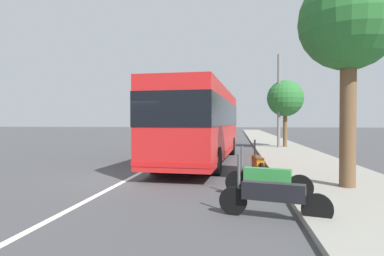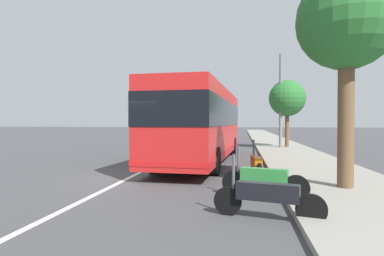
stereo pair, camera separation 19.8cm
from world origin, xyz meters
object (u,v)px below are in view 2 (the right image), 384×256
Objects in this scene: motorcycle_nearest_curb at (256,165)px; roadside_tree_mid_block at (287,99)px; motorcycle_mid_row at (267,196)px; car_behind_bus at (229,131)px; coach_bus at (202,122)px; car_far_distant at (227,135)px; roadside_tree_near_camera at (347,24)px; car_ahead_same_lane at (209,129)px; utility_pole at (281,102)px; motorcycle_far_end at (264,179)px; car_side_street at (196,131)px.

roadside_tree_mid_block reaches higher than motorcycle_nearest_curb.
car_behind_bus is (35.15, 2.20, 0.26)m from motorcycle_mid_row.
roadside_tree_mid_block is at bearing -27.08° from coach_bus.
car_behind_bus reaches higher than car_far_distant.
motorcycle_mid_row is 5.37m from roadside_tree_near_camera.
motorcycle_nearest_curb is at bearing -75.56° from motorcycle_mid_row.
motorcycle_nearest_curb is at bearing 4.99° from car_ahead_same_lane.
roadside_tree_mid_block is (-18.01, -4.86, 2.81)m from car_behind_bus.
coach_bus is at bearing 37.67° from roadside_tree_near_camera.
motorcycle_mid_row is at bearing 4.32° from car_ahead_same_lane.
car_far_distant is at bearing 40.05° from roadside_tree_mid_block.
coach_bus is at bearing 149.55° from roadside_tree_mid_block.
car_behind_bus is at bearing 0.94° from car_far_distant.
roadside_tree_near_camera reaches higher than car_ahead_same_lane.
car_far_distant is at bearing 178.99° from car_behind_bus.
motorcycle_mid_row is 4.54m from motorcycle_nearest_curb.
roadside_tree_mid_block is (-34.49, -9.10, 2.86)m from car_ahead_same_lane.
utility_pole is at bearing 0.37° from roadside_tree_near_camera.
motorcycle_far_end is 0.44× the size of car_behind_bus.
roadside_tree_near_camera reaches higher than coach_bus.
car_ahead_same_lane is at bearing -68.55° from motorcycle_mid_row.
car_side_street is 21.87m from roadside_tree_mid_block.
utility_pole reaches higher than car_ahead_same_lane.
car_side_street is at bearing 12.01° from coach_bus.
utility_pole reaches higher than motorcycle_mid_row.
motorcycle_far_end is at bearing -178.86° from car_behind_bus.
motorcycle_nearest_curb is 4.92m from roadside_tree_near_camera.
motorcycle_far_end is 15.88m from roadside_tree_mid_block.
car_ahead_same_lane is (51.63, 6.45, 0.21)m from motorcycle_mid_row.
car_behind_bus is at bearing 13.25° from utility_pole.
roadside_tree_near_camera is at bearing -139.18° from motorcycle_far_end.
car_ahead_same_lane is (47.09, 6.44, 0.20)m from motorcycle_nearest_curb.
utility_pole is at bearing -83.03° from motorcycle_mid_row.
roadside_tree_near_camera is 1.21× the size of roadside_tree_mid_block.
car_far_distant is 0.72× the size of roadside_tree_near_camera.
motorcycle_mid_row is 1.78m from motorcycle_far_end.
utility_pole is at bearing 11.02° from car_ahead_same_lane.
roadside_tree_near_camera reaches higher than car_side_street.
coach_bus is at bearing 11.47° from car_side_street.
car_ahead_same_lane reaches higher than motorcycle_nearest_curb.
motorcycle_far_end is 35.61m from car_side_street.
motorcycle_mid_row is 22.55m from car_far_distant.
motorcycle_far_end is 0.49× the size of car_side_street.
utility_pole is (7.97, -4.47, 1.39)m from coach_bus.
utility_pole reaches higher than car_far_distant.
roadside_tree_near_camera is (-1.78, -2.25, 4.00)m from motorcycle_nearest_curb.
car_far_distant is (13.79, -0.50, -1.20)m from coach_bus.
car_ahead_same_lane is at bearing 13.81° from utility_pole.
car_side_street is at bearing 17.67° from car_far_distant.
motorcycle_far_end is 15.28m from utility_pole.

